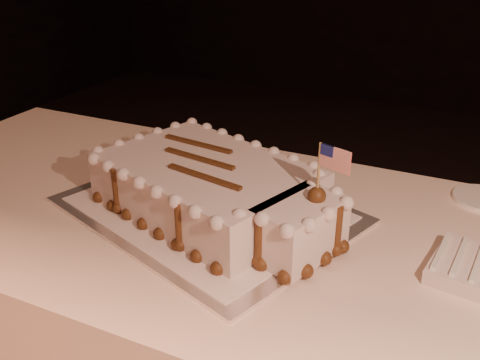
% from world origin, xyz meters
% --- Properties ---
extents(cake_board, '(0.71, 0.62, 0.01)m').
position_xyz_m(cake_board, '(-0.32, 0.61, 0.75)').
color(cake_board, silver).
rests_on(cake_board, banquet_table).
extents(doily, '(0.64, 0.56, 0.00)m').
position_xyz_m(doily, '(-0.32, 0.61, 0.76)').
color(doily, white).
rests_on(doily, cake_board).
extents(sheet_cake, '(0.59, 0.45, 0.22)m').
position_xyz_m(sheet_cake, '(-0.29, 0.60, 0.81)').
color(sheet_cake, silver).
rests_on(sheet_cake, doily).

